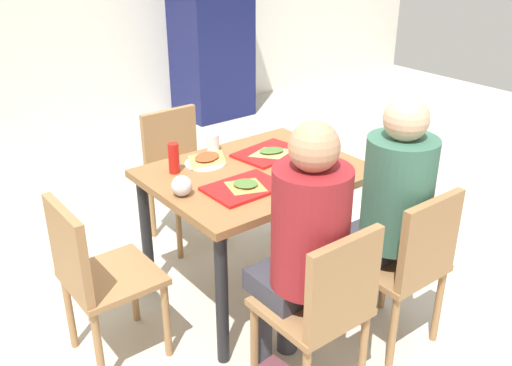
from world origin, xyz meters
TOP-DOWN VIEW (x-y plane):
  - ground_plane at (0.00, 0.00)m, footprint 10.00×10.00m
  - main_table at (0.00, 0.00)m, footprint 1.08×0.85m
  - chair_near_left at (-0.27, -0.81)m, footprint 0.40×0.40m
  - chair_near_right at (0.27, -0.81)m, footprint 0.40×0.40m
  - chair_far_side at (0.00, 0.81)m, footprint 0.40×0.40m
  - chair_left_end at (-0.92, 0.00)m, footprint 0.40×0.40m
  - person_in_red at (-0.27, -0.67)m, footprint 0.32×0.42m
  - person_in_brown_jacket at (0.27, -0.67)m, footprint 0.32×0.42m
  - tray_red_near at (-0.19, -0.15)m, footprint 0.36×0.26m
  - tray_red_far at (0.19, 0.13)m, footprint 0.39×0.31m
  - paper_plate_center at (-0.16, 0.23)m, footprint 0.22×0.22m
  - paper_plate_near_edge at (0.16, -0.23)m, footprint 0.22×0.22m
  - pizza_slice_a at (-0.18, -0.15)m, footprint 0.22×0.22m
  - pizza_slice_b at (0.19, 0.10)m, footprint 0.23×0.19m
  - pizza_slice_c at (-0.13, 0.26)m, footprint 0.28×0.25m
  - plastic_cup_a at (-0.03, 0.36)m, footprint 0.07×0.07m
  - plastic_cup_b at (0.03, -0.36)m, footprint 0.07×0.07m
  - soda_can at (0.46, 0.02)m, footprint 0.07×0.07m
  - condiment_bottle at (-0.35, 0.23)m, footprint 0.06×0.06m
  - foil_bundle at (-0.46, -0.02)m, footprint 0.10×0.10m
  - drink_fridge at (1.63, 2.85)m, footprint 0.70×0.60m

SIDE VIEW (x-z plane):
  - ground_plane at x=0.00m, z-range -0.02..0.00m
  - chair_near_left at x=-0.27m, z-range 0.07..0.92m
  - chair_near_right at x=0.27m, z-range 0.07..0.92m
  - chair_far_side at x=0.00m, z-range 0.07..0.92m
  - chair_left_end at x=-0.92m, z-range 0.07..0.92m
  - main_table at x=0.00m, z-range 0.27..1.02m
  - person_in_red at x=-0.27m, z-range 0.11..1.37m
  - person_in_brown_jacket at x=0.27m, z-range 0.11..1.37m
  - paper_plate_center at x=-0.16m, z-range 0.74..0.75m
  - paper_plate_near_edge at x=0.16m, z-range 0.74..0.75m
  - tray_red_near at x=-0.19m, z-range 0.74..0.76m
  - tray_red_far at x=0.19m, z-range 0.74..0.76m
  - pizza_slice_c at x=-0.13m, z-range 0.75..0.77m
  - pizza_slice_a at x=-0.18m, z-range 0.76..0.78m
  - pizza_slice_b at x=0.19m, z-range 0.76..0.78m
  - plastic_cup_a at x=-0.03m, z-range 0.74..0.84m
  - plastic_cup_b at x=0.03m, z-range 0.74..0.84m
  - foil_bundle at x=-0.46m, z-range 0.74..0.84m
  - soda_can at x=0.46m, z-range 0.74..0.87m
  - condiment_bottle at x=-0.35m, z-range 0.74..0.90m
  - drink_fridge at x=1.63m, z-range 0.00..1.90m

